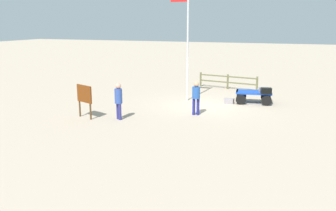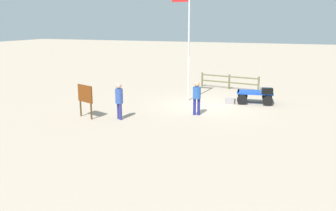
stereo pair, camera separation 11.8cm
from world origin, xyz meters
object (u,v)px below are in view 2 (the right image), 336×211
at_px(flagpole, 187,38).
at_px(signboard, 85,96).
at_px(luggage_cart, 255,95).
at_px(worker_trailing, 119,98).
at_px(suitcase_maroon, 230,101).
at_px(suitcase_grey, 265,90).
at_px(worker_lead, 197,95).
at_px(suitcase_olive, 267,91).

bearing_deg(flagpole, signboard, 59.33).
distance_m(luggage_cart, worker_trailing, 7.76).
relative_size(luggage_cart, suitcase_maroon, 3.93).
relative_size(suitcase_grey, signboard, 0.39).
distance_m(worker_lead, flagpole, 4.20).
relative_size(suitcase_olive, suitcase_grey, 1.04).
height_order(suitcase_olive, worker_trailing, worker_trailing).
bearing_deg(worker_trailing, luggage_cart, -133.10).
bearing_deg(suitcase_maroon, flagpole, 0.35).
distance_m(suitcase_grey, worker_lead, 4.54).
height_order(luggage_cart, suitcase_grey, suitcase_grey).
bearing_deg(suitcase_maroon, suitcase_grey, -162.84).
bearing_deg(suitcase_maroon, signboard, 43.37).
height_order(flagpole, signboard, flagpole).
bearing_deg(worker_lead, flagpole, -63.72).
relative_size(suitcase_olive, suitcase_maroon, 1.21).
xyz_separation_m(worker_lead, worker_trailing, (3.07, 2.01, 0.01)).
distance_m(suitcase_maroon, signboard, 7.84).
height_order(suitcase_olive, flagpole, flagpole).
bearing_deg(worker_lead, signboard, 26.61).
bearing_deg(worker_lead, suitcase_grey, -128.01).
relative_size(suitcase_maroon, signboard, 0.34).
bearing_deg(flagpole, suitcase_olive, -176.99).
relative_size(worker_trailing, flagpole, 0.28).
bearing_deg(suitcase_maroon, worker_trailing, 50.95).
height_order(suitcase_olive, signboard, signboard).
distance_m(luggage_cart, suitcase_olive, 0.87).
relative_size(luggage_cart, suitcase_grey, 3.35).
relative_size(suitcase_olive, worker_trailing, 0.37).
xyz_separation_m(suitcase_grey, worker_lead, (2.79, 3.57, 0.19)).
distance_m(suitcase_grey, signboard, 9.50).
xyz_separation_m(suitcase_olive, worker_lead, (2.92, 3.24, 0.17)).
distance_m(luggage_cart, signboard, 9.12).
height_order(suitcase_grey, worker_lead, worker_lead).
distance_m(suitcase_grey, suitcase_maroon, 1.96).
xyz_separation_m(suitcase_olive, suitcase_grey, (0.13, -0.33, -0.02)).
distance_m(worker_trailing, signboard, 1.62).
bearing_deg(suitcase_grey, worker_trailing, 43.62).
relative_size(suitcase_grey, worker_lead, 0.37).
distance_m(suitcase_olive, suitcase_maroon, 2.03).
height_order(luggage_cart, worker_lead, worker_lead).
height_order(worker_lead, worker_trailing, worker_trailing).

